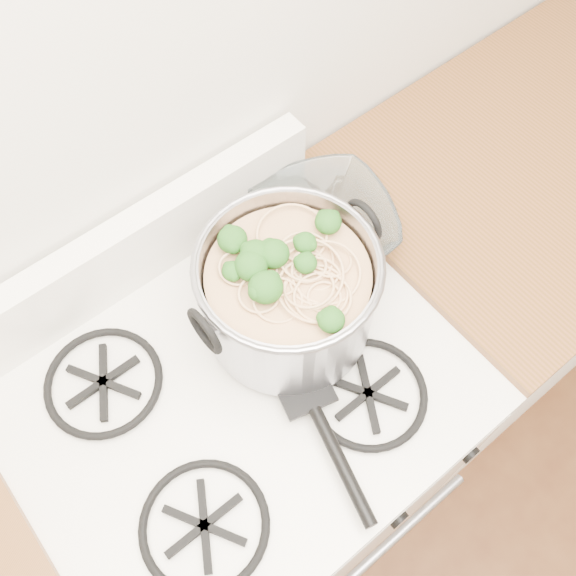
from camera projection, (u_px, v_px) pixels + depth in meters
The scene contains 5 objects.
gas_range at pixel (251, 460), 1.51m from camera, with size 0.76×0.66×0.92m.
counter_right at pixel (505, 255), 1.76m from camera, with size 1.00×0.65×0.92m.
stock_pot at pixel (288, 294), 1.06m from camera, with size 0.33×0.30×0.20m.
spatula at pixel (301, 381), 1.08m from camera, with size 0.29×0.31×0.02m, color black, non-canonical shape.
glass_bowl at pixel (322, 228), 1.22m from camera, with size 0.11×0.11×0.03m, color white.
Camera 1 is at (-0.17, 0.91, 1.95)m, focal length 40.00 mm.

